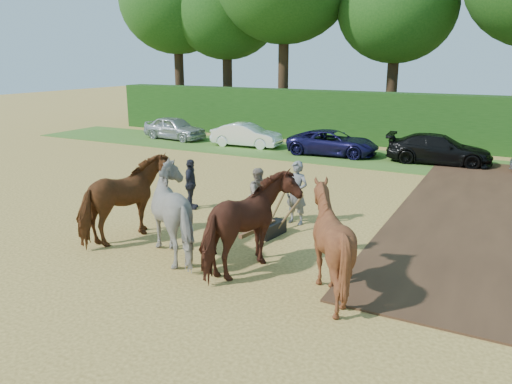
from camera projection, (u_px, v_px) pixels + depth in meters
name	position (u px, v px, depth m)	size (l,w,h in m)	color
ground	(374.00, 282.00, 11.43)	(120.00, 120.00, 0.00)	gold
earth_strip	(473.00, 210.00, 16.73)	(4.50, 17.00, 0.05)	#472D1C
grass_verge	(452.00, 166.00, 23.39)	(50.00, 5.00, 0.03)	#38601E
hedgerow	(466.00, 124.00, 26.84)	(46.00, 1.60, 3.00)	#14380F
spectator_near	(259.00, 196.00, 15.23)	(0.85, 0.66, 1.75)	tan
spectator_far	(191.00, 184.00, 16.72)	(1.00, 0.42, 1.70)	#21232D
plough_team	(218.00, 218.00, 12.24)	(7.98, 5.56, 2.35)	brown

